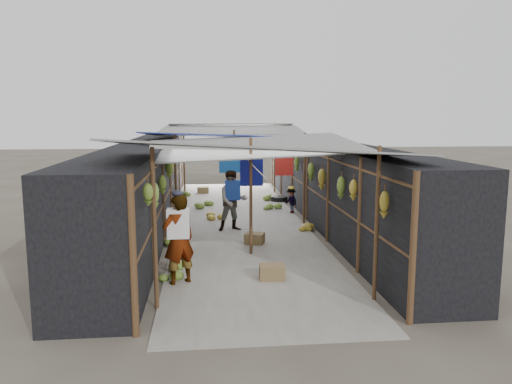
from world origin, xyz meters
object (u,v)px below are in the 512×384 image
object	(u,v)px
black_basin	(279,199)
vendor_elderly	(179,240)
crate_near	(255,239)
vendor_seated	(291,201)
shopper_blue	(233,201)

from	to	relation	value
black_basin	vendor_elderly	distance (m)	9.25
crate_near	vendor_seated	bearing A→B (deg)	87.82
crate_near	vendor_elderly	distance (m)	3.27
black_basin	vendor_seated	xyz separation A→B (m)	(0.03, -2.31, 0.32)
vendor_elderly	vendor_seated	world-z (taller)	vendor_elderly
black_basin	vendor_elderly	bearing A→B (deg)	-110.08
crate_near	shopper_blue	world-z (taller)	shopper_blue
shopper_blue	vendor_seated	size ratio (longest dim) A/B	1.99
black_basin	vendor_seated	size ratio (longest dim) A/B	0.73
crate_near	vendor_elderly	size ratio (longest dim) A/B	0.26
shopper_blue	vendor_seated	world-z (taller)	shopper_blue
crate_near	shopper_blue	bearing A→B (deg)	127.55
black_basin	vendor_elderly	world-z (taller)	vendor_elderly
vendor_seated	black_basin	bearing A→B (deg)	156.36
crate_near	vendor_seated	distance (m)	3.94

